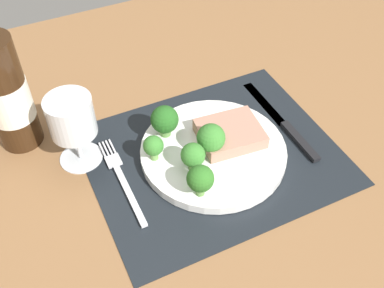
% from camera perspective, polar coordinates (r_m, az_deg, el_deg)
% --- Properties ---
extents(ground_plane, '(1.40, 1.10, 0.03)m').
position_cam_1_polar(ground_plane, '(0.79, 2.60, -2.24)').
color(ground_plane, brown).
extents(placemat, '(0.41, 0.34, 0.00)m').
position_cam_1_polar(placemat, '(0.78, 2.64, -1.43)').
color(placemat, black).
rests_on(placemat, ground_plane).
extents(plate, '(0.24, 0.24, 0.02)m').
position_cam_1_polar(plate, '(0.77, 2.67, -0.96)').
color(plate, white).
rests_on(plate, placemat).
extents(steak, '(0.11, 0.10, 0.02)m').
position_cam_1_polar(steak, '(0.77, 4.76, 1.31)').
color(steak, tan).
rests_on(steak, plate).
extents(broccoli_near_steak, '(0.04, 0.04, 0.05)m').
position_cam_1_polar(broccoli_near_steak, '(0.71, 0.12, -1.45)').
color(broccoli_near_steak, '#5B8942').
rests_on(broccoli_near_steak, plate).
extents(broccoli_front_edge, '(0.04, 0.04, 0.06)m').
position_cam_1_polar(broccoli_front_edge, '(0.67, 1.05, -4.39)').
color(broccoli_front_edge, '#5B8942').
rests_on(broccoli_front_edge, plate).
extents(broccoli_near_fork, '(0.05, 0.05, 0.06)m').
position_cam_1_polar(broccoli_near_fork, '(0.76, -3.43, 3.01)').
color(broccoli_near_fork, '#5B8942').
rests_on(broccoli_near_fork, plate).
extents(broccoli_center, '(0.05, 0.05, 0.06)m').
position_cam_1_polar(broccoli_center, '(0.73, 2.38, 0.71)').
color(broccoli_center, '#5B8942').
rests_on(broccoli_center, plate).
extents(broccoli_back_left, '(0.03, 0.03, 0.05)m').
position_cam_1_polar(broccoli_back_left, '(0.73, -4.84, -0.28)').
color(broccoli_back_left, '#6B994C').
rests_on(broccoli_back_left, plate).
extents(fork, '(0.02, 0.19, 0.01)m').
position_cam_1_polar(fork, '(0.74, -8.70, -4.36)').
color(fork, silver).
rests_on(fork, placemat).
extents(knife, '(0.02, 0.23, 0.01)m').
position_cam_1_polar(knife, '(0.84, 11.58, 2.32)').
color(knife, black).
rests_on(knife, placemat).
extents(wine_bottle, '(0.07, 0.07, 0.30)m').
position_cam_1_polar(wine_bottle, '(0.79, -22.25, 6.00)').
color(wine_bottle, '#331E0F').
rests_on(wine_bottle, ground_plane).
extents(wine_glass, '(0.07, 0.07, 0.13)m').
position_cam_1_polar(wine_glass, '(0.73, -14.75, 2.83)').
color(wine_glass, silver).
rests_on(wine_glass, ground_plane).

